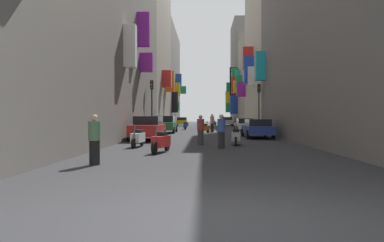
% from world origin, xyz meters
% --- Properties ---
extents(ground_plane, '(140.00, 140.00, 0.00)m').
position_xyz_m(ground_plane, '(0.00, 30.00, 0.00)').
color(ground_plane, '#2D2D30').
extents(building_left_near, '(6.94, 27.98, 15.44)m').
position_xyz_m(building_left_near, '(-8.00, 13.99, 7.72)').
color(building_left_near, slate).
rests_on(building_left_near, ground).
extents(building_left_mid_a, '(7.04, 14.10, 20.41)m').
position_xyz_m(building_left_mid_a, '(-8.00, 35.03, 10.20)').
color(building_left_mid_a, gray).
rests_on(building_left_mid_a, ground).
extents(building_left_mid_b, '(7.28, 17.92, 16.19)m').
position_xyz_m(building_left_mid_b, '(-7.99, 51.04, 8.09)').
color(building_left_mid_b, slate).
rests_on(building_left_mid_b, ground).
extents(building_right_mid_a, '(7.07, 12.00, 19.97)m').
position_xyz_m(building_right_mid_a, '(7.99, 31.32, 9.97)').
color(building_right_mid_a, '#BCB29E').
rests_on(building_right_mid_a, ground).
extents(building_right_mid_b, '(7.31, 8.27, 12.70)m').
position_xyz_m(building_right_mid_b, '(7.97, 41.46, 6.35)').
color(building_right_mid_b, '#9E9384').
rests_on(building_right_mid_b, ground).
extents(building_right_mid_c, '(7.15, 5.66, 14.59)m').
position_xyz_m(building_right_mid_c, '(7.96, 48.41, 7.27)').
color(building_right_mid_c, slate).
rests_on(building_right_mid_c, ground).
extents(building_right_far, '(7.38, 8.75, 18.79)m').
position_xyz_m(building_right_far, '(7.98, 55.62, 9.38)').
color(building_right_far, slate).
rests_on(building_right_far, ground).
extents(parked_car_green, '(1.94, 4.43, 1.58)m').
position_xyz_m(parked_car_green, '(-3.82, 25.80, 0.82)').
color(parked_car_green, '#236638').
rests_on(parked_car_green, ground).
extents(parked_car_silver, '(1.86, 4.15, 1.48)m').
position_xyz_m(parked_car_silver, '(3.67, 50.43, 0.78)').
color(parked_car_silver, '#B7B7BC').
rests_on(parked_car_silver, ground).
extents(parked_car_blue, '(1.88, 4.49, 1.32)m').
position_xyz_m(parked_car_blue, '(3.54, 18.47, 0.71)').
color(parked_car_blue, navy).
rests_on(parked_car_blue, ground).
extents(parked_car_red, '(1.94, 4.38, 1.53)m').
position_xyz_m(parked_car_red, '(-3.82, 16.09, 0.80)').
color(parked_car_red, '#B21E1E').
rests_on(parked_car_red, ground).
extents(parked_car_white, '(1.83, 4.23, 1.34)m').
position_xyz_m(parked_car_white, '(3.85, 28.25, 0.72)').
color(parked_car_white, white).
rests_on(parked_car_white, ground).
extents(parked_car_yellow, '(1.93, 4.07, 1.44)m').
position_xyz_m(parked_car_yellow, '(-3.88, 49.56, 0.76)').
color(parked_car_yellow, gold).
rests_on(parked_car_yellow, ground).
extents(scooter_green, '(0.78, 1.73, 1.13)m').
position_xyz_m(scooter_green, '(1.44, 49.63, 0.46)').
color(scooter_green, '#287F3D').
rests_on(scooter_green, ground).
extents(scooter_orange, '(0.83, 1.76, 1.13)m').
position_xyz_m(scooter_orange, '(-0.13, 25.17, 0.46)').
color(scooter_orange, orange).
rests_on(scooter_orange, ground).
extents(scooter_white, '(0.54, 1.91, 1.13)m').
position_xyz_m(scooter_white, '(-3.49, 11.17, 0.46)').
color(scooter_white, silver).
rests_on(scooter_white, ground).
extents(scooter_silver, '(0.56, 1.94, 1.13)m').
position_xyz_m(scooter_silver, '(1.45, 12.46, 0.46)').
color(scooter_silver, '#ADADB2').
rests_on(scooter_silver, ground).
extents(scooter_red, '(0.70, 1.96, 1.13)m').
position_xyz_m(scooter_red, '(-2.02, 8.73, 0.46)').
color(scooter_red, red).
rests_on(scooter_red, ground).
extents(scooter_blue, '(0.59, 1.89, 1.13)m').
position_xyz_m(scooter_blue, '(-2.46, 33.82, 0.46)').
color(scooter_blue, '#2D4CAD').
rests_on(scooter_blue, ground).
extents(pedestrian_crossing, '(0.50, 0.50, 1.61)m').
position_xyz_m(pedestrian_crossing, '(0.58, 10.63, 0.80)').
color(pedestrian_crossing, '#252525').
rests_on(pedestrian_crossing, ground).
extents(pedestrian_near_left, '(0.53, 0.53, 1.56)m').
position_xyz_m(pedestrian_near_left, '(-3.62, 5.15, 0.77)').
color(pedestrian_near_left, black).
rests_on(pedestrian_near_left, ground).
extents(pedestrian_near_right, '(0.54, 0.54, 1.79)m').
position_xyz_m(pedestrian_near_right, '(0.56, 26.86, 0.90)').
color(pedestrian_near_right, '#252525').
rests_on(pedestrian_near_right, ground).
extents(pedestrian_mid_street, '(0.54, 0.54, 1.59)m').
position_xyz_m(pedestrian_mid_street, '(-0.42, 12.53, 0.79)').
color(pedestrian_mid_street, '#373737').
rests_on(pedestrian_mid_street, ground).
extents(traffic_light_near_corner, '(0.26, 0.34, 4.54)m').
position_xyz_m(traffic_light_near_corner, '(-4.58, 22.23, 3.07)').
color(traffic_light_near_corner, '#2D2D2D').
rests_on(traffic_light_near_corner, ground).
extents(traffic_light_far_corner, '(0.26, 0.34, 4.41)m').
position_xyz_m(traffic_light_far_corner, '(4.64, 24.36, 3.00)').
color(traffic_light_far_corner, '#2D2D2D').
rests_on(traffic_light_far_corner, ground).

